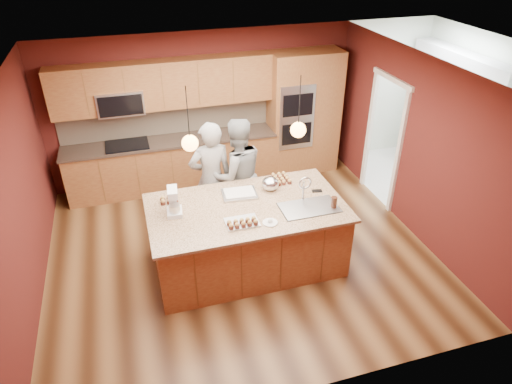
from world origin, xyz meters
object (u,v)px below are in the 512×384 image
object	(u,v)px
person_left	(211,179)
person_right	(237,175)
island	(248,235)
mixing_bowl	(270,184)
stand_mixer	(174,203)

from	to	relation	value
person_left	person_right	world-z (taller)	person_right
island	mixing_bowl	world-z (taller)	island
island	mixing_bowl	distance (m)	0.79
person_right	stand_mixer	world-z (taller)	person_right
person_left	mixing_bowl	distance (m)	0.98
person_left	stand_mixer	distance (m)	1.12
person_left	person_right	xyz separation A→B (m)	(0.40, 0.00, 0.00)
person_right	island	bearing A→B (deg)	77.90
island	person_left	distance (m)	1.12
island	person_left	xyz separation A→B (m)	(-0.29, 0.99, 0.42)
person_left	stand_mixer	bearing A→B (deg)	49.26
island	stand_mixer	xyz separation A→B (m)	(-0.96, 0.12, 0.63)
person_right	stand_mixer	distance (m)	1.40
island	stand_mixer	size ratio (longest dim) A/B	7.17
person_left	person_right	size ratio (longest dim) A/B	1.00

